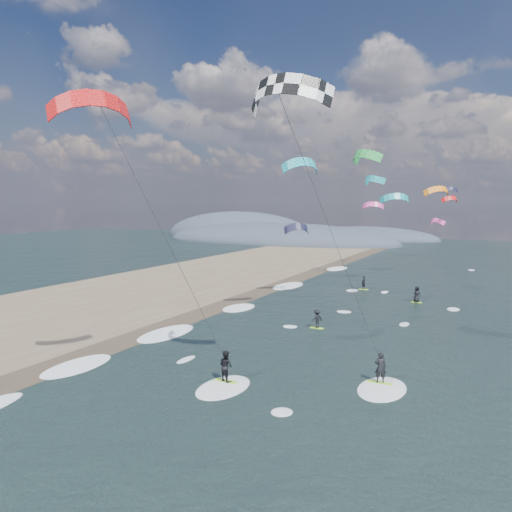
% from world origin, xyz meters
% --- Properties ---
extents(ground, '(260.00, 260.00, 0.00)m').
position_xyz_m(ground, '(0.00, 0.00, 0.00)').
color(ground, black).
rests_on(ground, ground).
extents(wet_sand_strip, '(3.00, 240.00, 0.00)m').
position_xyz_m(wet_sand_strip, '(-12.00, 10.00, 0.00)').
color(wet_sand_strip, '#382D23').
rests_on(wet_sand_strip, ground).
extents(coastal_hills, '(80.00, 41.00, 15.00)m').
position_xyz_m(coastal_hills, '(-44.84, 107.86, 0.00)').
color(coastal_hills, '#3D4756').
rests_on(coastal_hills, ground).
extents(kitesurfer_near_a, '(7.92, 8.65, 16.91)m').
position_xyz_m(kitesurfer_near_a, '(3.99, 6.77, 13.06)').
color(kitesurfer_near_a, '#A2ED29').
rests_on(kitesurfer_near_a, ground).
extents(kitesurfer_near_b, '(6.90, 9.44, 16.26)m').
position_xyz_m(kitesurfer_near_b, '(-3.28, 3.59, 10.89)').
color(kitesurfer_near_b, '#A2ED29').
rests_on(kitesurfer_near_b, ground).
extents(far_kitesurfers, '(8.04, 20.65, 1.71)m').
position_xyz_m(far_kitesurfers, '(1.42, 31.10, 0.82)').
color(far_kitesurfers, '#A2ED29').
rests_on(far_kitesurfers, ground).
extents(bg_kite_field, '(15.05, 74.08, 9.24)m').
position_xyz_m(bg_kite_field, '(-0.31, 54.16, 11.65)').
color(bg_kite_field, '#D83F8C').
rests_on(bg_kite_field, ground).
extents(shoreline_surf, '(2.40, 79.40, 0.11)m').
position_xyz_m(shoreline_surf, '(-10.80, 14.75, 0.00)').
color(shoreline_surf, white).
rests_on(shoreline_surf, ground).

